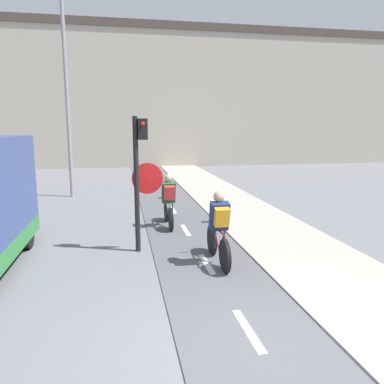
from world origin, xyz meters
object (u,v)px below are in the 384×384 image
(cyclist_near, at_px, (219,230))
(cyclist_far, at_px, (169,202))
(traffic_light_pole, at_px, (140,169))
(street_lamp_far, at_px, (65,67))

(cyclist_near, distance_m, cyclist_far, 3.07)
(cyclist_near, height_order, cyclist_far, cyclist_near)
(traffic_light_pole, distance_m, cyclist_far, 2.37)
(traffic_light_pole, relative_size, street_lamp_far, 0.36)
(street_lamp_far, bearing_deg, traffic_light_pole, -71.73)
(traffic_light_pole, height_order, street_lamp_far, street_lamp_far)
(cyclist_near, bearing_deg, cyclist_far, 101.77)
(street_lamp_far, relative_size, cyclist_near, 4.91)
(traffic_light_pole, xyz_separation_m, cyclist_near, (1.46, -1.09, -1.11))
(street_lamp_far, bearing_deg, cyclist_near, -65.08)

